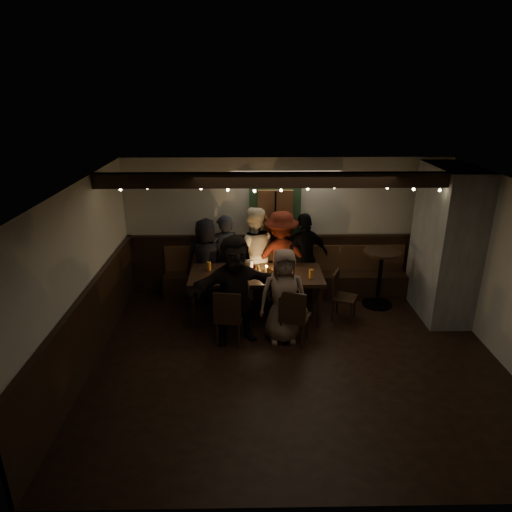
{
  "coord_description": "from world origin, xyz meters",
  "views": [
    {
      "loc": [
        -0.69,
        -5.75,
        3.84
      ],
      "look_at": [
        -0.57,
        1.6,
        1.05
      ],
      "focal_mm": 32.0,
      "sensor_mm": 36.0,
      "label": 1
    }
  ],
  "objects_px": {
    "person_a": "(206,261)",
    "person_e": "(304,257)",
    "chair_end": "(340,292)",
    "chair_near_left": "(228,315)",
    "high_top": "(380,271)",
    "person_d": "(281,257)",
    "chair_near_right": "(294,314)",
    "person_c": "(253,254)",
    "person_g": "(283,296)",
    "person_b": "(225,257)",
    "person_f": "(235,290)",
    "dining_table": "(256,277)"
  },
  "relations": [
    {
      "from": "chair_end",
      "to": "high_top",
      "type": "bearing_deg",
      "value": 30.32
    },
    {
      "from": "person_a",
      "to": "person_b",
      "type": "relative_size",
      "value": 0.97
    },
    {
      "from": "person_a",
      "to": "person_g",
      "type": "bearing_deg",
      "value": 131.96
    },
    {
      "from": "person_b",
      "to": "person_g",
      "type": "bearing_deg",
      "value": 108.13
    },
    {
      "from": "chair_near_right",
      "to": "high_top",
      "type": "height_order",
      "value": "high_top"
    },
    {
      "from": "chair_near_right",
      "to": "person_f",
      "type": "bearing_deg",
      "value": 169.57
    },
    {
      "from": "person_c",
      "to": "dining_table",
      "type": "bearing_deg",
      "value": 90.07
    },
    {
      "from": "high_top",
      "to": "person_c",
      "type": "bearing_deg",
      "value": 170.66
    },
    {
      "from": "person_b",
      "to": "person_c",
      "type": "relative_size",
      "value": 0.92
    },
    {
      "from": "person_d",
      "to": "person_g",
      "type": "xyz_separation_m",
      "value": [
        -0.06,
        -1.45,
        -0.09
      ]
    },
    {
      "from": "chair_near_left",
      "to": "chair_end",
      "type": "height_order",
      "value": "chair_near_left"
    },
    {
      "from": "person_c",
      "to": "person_g",
      "type": "relative_size",
      "value": 1.16
    },
    {
      "from": "person_d",
      "to": "person_a",
      "type": "bearing_deg",
      "value": -5.95
    },
    {
      "from": "dining_table",
      "to": "person_g",
      "type": "distance_m",
      "value": 0.89
    },
    {
      "from": "person_d",
      "to": "person_e",
      "type": "xyz_separation_m",
      "value": [
        0.44,
        0.05,
        -0.03
      ]
    },
    {
      "from": "chair_near_left",
      "to": "high_top",
      "type": "xyz_separation_m",
      "value": [
        2.69,
        1.32,
        0.15
      ]
    },
    {
      "from": "person_d",
      "to": "chair_end",
      "type": "bearing_deg",
      "value": 137.66
    },
    {
      "from": "person_a",
      "to": "person_c",
      "type": "height_order",
      "value": "person_c"
    },
    {
      "from": "chair_near_right",
      "to": "person_a",
      "type": "height_order",
      "value": "person_a"
    },
    {
      "from": "high_top",
      "to": "person_f",
      "type": "distance_m",
      "value": 2.84
    },
    {
      "from": "high_top",
      "to": "person_e",
      "type": "distance_m",
      "value": 1.39
    },
    {
      "from": "high_top",
      "to": "person_b",
      "type": "xyz_separation_m",
      "value": [
        -2.82,
        0.36,
        0.14
      ]
    },
    {
      "from": "person_f",
      "to": "person_e",
      "type": "bearing_deg",
      "value": 34.67
    },
    {
      "from": "person_a",
      "to": "chair_near_right",
      "type": "bearing_deg",
      "value": 132.37
    },
    {
      "from": "chair_near_left",
      "to": "person_g",
      "type": "distance_m",
      "value": 0.89
    },
    {
      "from": "chair_end",
      "to": "person_b",
      "type": "xyz_separation_m",
      "value": [
        -2.02,
        0.83,
        0.34
      ]
    },
    {
      "from": "dining_table",
      "to": "chair_end",
      "type": "distance_m",
      "value": 1.47
    },
    {
      "from": "person_c",
      "to": "person_d",
      "type": "distance_m",
      "value": 0.52
    },
    {
      "from": "person_c",
      "to": "person_f",
      "type": "relative_size",
      "value": 1.01
    },
    {
      "from": "chair_near_left",
      "to": "high_top",
      "type": "distance_m",
      "value": 3.0
    },
    {
      "from": "person_b",
      "to": "chair_near_right",
      "type": "bearing_deg",
      "value": 109.56
    },
    {
      "from": "person_g",
      "to": "person_a",
      "type": "bearing_deg",
      "value": 127.1
    },
    {
      "from": "chair_near_left",
      "to": "person_c",
      "type": "xyz_separation_m",
      "value": [
        0.4,
        1.7,
        0.36
      ]
    },
    {
      "from": "person_b",
      "to": "person_f",
      "type": "bearing_deg",
      "value": 84.56
    },
    {
      "from": "person_d",
      "to": "person_e",
      "type": "height_order",
      "value": "person_d"
    },
    {
      "from": "chair_near_left",
      "to": "person_c",
      "type": "height_order",
      "value": "person_c"
    },
    {
      "from": "person_e",
      "to": "person_g",
      "type": "height_order",
      "value": "person_e"
    },
    {
      "from": "chair_end",
      "to": "person_c",
      "type": "relative_size",
      "value": 0.48
    },
    {
      "from": "dining_table",
      "to": "person_c",
      "type": "xyz_separation_m",
      "value": [
        -0.04,
        0.76,
        0.15
      ]
    },
    {
      "from": "dining_table",
      "to": "chair_near_left",
      "type": "distance_m",
      "value": 1.06
    },
    {
      "from": "chair_end",
      "to": "person_a",
      "type": "distance_m",
      "value": 2.48
    },
    {
      "from": "person_a",
      "to": "person_f",
      "type": "xyz_separation_m",
      "value": [
        0.57,
        -1.44,
        0.08
      ]
    },
    {
      "from": "person_c",
      "to": "person_d",
      "type": "relative_size",
      "value": 1.03
    },
    {
      "from": "high_top",
      "to": "person_g",
      "type": "distance_m",
      "value": 2.19
    },
    {
      "from": "person_a",
      "to": "person_e",
      "type": "relative_size",
      "value": 0.95
    },
    {
      "from": "person_c",
      "to": "person_g",
      "type": "xyz_separation_m",
      "value": [
        0.44,
        -1.56,
        -0.12
      ]
    },
    {
      "from": "person_e",
      "to": "person_f",
      "type": "xyz_separation_m",
      "value": [
        -1.24,
        -1.48,
        0.04
      ]
    },
    {
      "from": "person_d",
      "to": "high_top",
      "type": "bearing_deg",
      "value": 166.1
    },
    {
      "from": "chair_near_right",
      "to": "high_top",
      "type": "relative_size",
      "value": 0.88
    },
    {
      "from": "person_e",
      "to": "person_g",
      "type": "distance_m",
      "value": 1.58
    }
  ]
}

